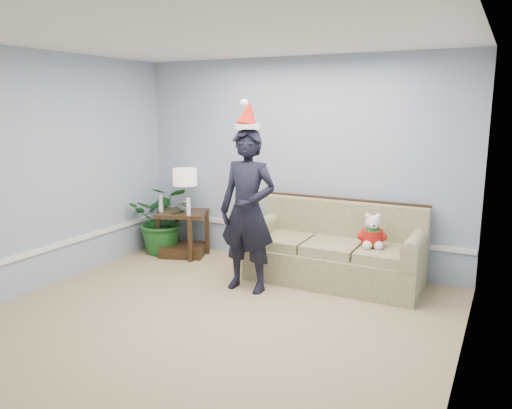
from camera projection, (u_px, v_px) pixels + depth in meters
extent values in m
cube|color=tan|center=(189.00, 338.00, 4.59)|extent=(4.50, 5.00, 0.02)
cube|color=white|center=(180.00, 28.00, 4.06)|extent=(4.50, 5.00, 0.02)
cube|color=#93A3BB|center=(297.00, 163.00, 6.51)|extent=(4.50, 0.02, 2.70)
cube|color=#93A3BB|center=(11.00, 176.00, 5.34)|extent=(0.02, 5.00, 2.70)
cube|color=#93A3BB|center=(465.00, 220.00, 3.30)|extent=(0.02, 5.00, 2.70)
cube|color=white|center=(295.00, 230.00, 6.66)|extent=(4.48, 0.03, 0.06)
cube|color=white|center=(21.00, 257.00, 5.51)|extent=(0.03, 4.98, 0.06)
cube|color=#4D5829|center=(334.00, 266.00, 5.98)|extent=(2.05, 0.89, 0.39)
cube|color=#4D5829|center=(284.00, 240.00, 6.18)|extent=(0.61, 0.70, 0.12)
cube|color=#4D5829|center=(333.00, 247.00, 5.89)|extent=(0.61, 0.70, 0.12)
cube|color=#4D5829|center=(387.00, 254.00, 5.61)|extent=(0.61, 0.70, 0.12)
cube|color=#4D5829|center=(343.00, 223.00, 6.18)|extent=(2.05, 0.21, 0.55)
cube|color=black|center=(346.00, 200.00, 6.19)|extent=(2.04, 0.07, 0.05)
cube|color=#4D5829|center=(264.00, 232.00, 6.34)|extent=(0.18, 0.88, 0.23)
cube|color=#4D5829|center=(415.00, 252.00, 5.50)|extent=(0.18, 0.88, 0.23)
cube|color=#342012|center=(183.00, 213.00, 6.97)|extent=(0.80, 0.74, 0.05)
cube|color=#342012|center=(184.00, 250.00, 7.07)|extent=(0.72, 0.66, 0.15)
cube|color=#342012|center=(159.00, 235.00, 6.96)|extent=(0.07, 0.07, 0.63)
cube|color=#342012|center=(190.00, 239.00, 6.72)|extent=(0.07, 0.07, 0.63)
cube|color=#342012|center=(177.00, 228.00, 7.33)|extent=(0.07, 0.07, 0.63)
cube|color=#342012|center=(207.00, 232.00, 7.09)|extent=(0.07, 0.07, 0.63)
cylinder|color=silver|center=(186.00, 210.00, 7.01)|extent=(0.16, 0.16, 0.03)
sphere|color=silver|center=(186.00, 204.00, 6.99)|extent=(0.09, 0.09, 0.09)
cylinder|color=silver|center=(185.00, 193.00, 6.96)|extent=(0.03, 0.03, 0.34)
cylinder|color=beige|center=(185.00, 177.00, 6.92)|extent=(0.34, 0.34, 0.23)
cylinder|color=silver|center=(161.00, 207.00, 6.94)|extent=(0.06, 0.06, 0.13)
cylinder|color=white|center=(161.00, 199.00, 6.91)|extent=(0.05, 0.05, 0.11)
cylinder|color=silver|center=(189.00, 211.00, 6.73)|extent=(0.06, 0.06, 0.13)
cylinder|color=white|center=(188.00, 202.00, 6.70)|extent=(0.05, 0.05, 0.11)
imported|color=#1A551E|center=(164.00, 219.00, 7.12)|extent=(1.15, 1.10, 0.99)
imported|color=black|center=(248.00, 211.00, 5.60)|extent=(0.68, 0.44, 1.85)
cylinder|color=white|center=(247.00, 126.00, 5.42)|extent=(0.31, 0.31, 0.05)
cone|color=#B01512|center=(248.00, 113.00, 5.41)|extent=(0.26, 0.33, 0.32)
sphere|color=white|center=(244.00, 103.00, 5.31)|extent=(0.08, 0.08, 0.08)
sphere|color=white|center=(372.00, 237.00, 5.67)|extent=(0.23, 0.23, 0.23)
cylinder|color=#B01512|center=(372.00, 237.00, 5.67)|extent=(0.32, 0.32, 0.16)
cylinder|color=#176227|center=(372.00, 229.00, 5.65)|extent=(0.21, 0.21, 0.03)
sphere|color=white|center=(364.00, 245.00, 5.62)|extent=(0.11, 0.11, 0.11)
sphere|color=white|center=(375.00, 246.00, 5.57)|extent=(0.11, 0.11, 0.11)
sphere|color=white|center=(373.00, 222.00, 5.63)|extent=(0.16, 0.16, 0.16)
sphere|color=black|center=(370.00, 225.00, 5.55)|extent=(0.02, 0.02, 0.02)
sphere|color=white|center=(368.00, 216.00, 5.65)|extent=(0.06, 0.06, 0.06)
sphere|color=white|center=(378.00, 217.00, 5.60)|extent=(0.06, 0.06, 0.06)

